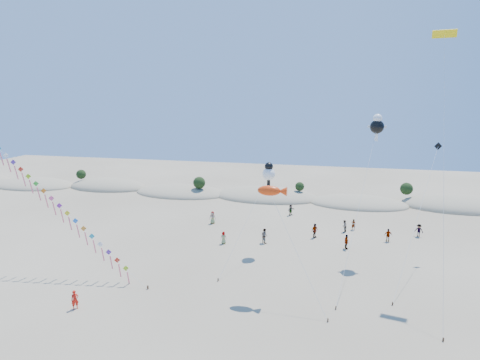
% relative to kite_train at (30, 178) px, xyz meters
% --- Properties ---
extents(ground, '(160.00, 160.00, 0.00)m').
position_rel_kite_train_xyz_m(ground, '(19.52, -10.65, -9.67)').
color(ground, '#807159').
rests_on(ground, ground).
extents(dune_ridge, '(145.30, 11.49, 5.57)m').
position_rel_kite_train_xyz_m(dune_ridge, '(20.57, 34.49, -9.56)').
color(dune_ridge, gray).
rests_on(dune_ridge, ground).
extents(kite_train, '(26.37, 4.88, 18.82)m').
position_rel_kite_train_xyz_m(kite_train, '(0.00, 0.00, 0.00)').
color(kite_train, '#3F2D1E').
rests_on(kite_train, ground).
extents(fish_kite, '(6.79, 4.99, 10.18)m').
position_rel_kite_train_xyz_m(fish_kite, '(25.45, 0.00, 0.00)').
color(fish_kite, '#3F2D1E').
rests_on(fish_kite, ground).
extents(cartoon_kite_low, '(4.31, 10.29, 10.59)m').
position_rel_kite_train_xyz_m(cartoon_kite_low, '(23.58, 10.10, -0.28)').
color(cartoon_kite_low, '#3F2D1E').
rests_on(cartoon_kite_low, ground).
extents(cartoon_kite_high, '(4.89, 14.74, 16.15)m').
position_rel_kite_train_xyz_m(cartoon_kite_high, '(35.32, 11.57, 5.22)').
color(cartoon_kite_high, '#3F2D1E').
rests_on(cartoon_kite_high, ground).
extents(parafoil_kite, '(2.14, 13.08, 24.11)m').
position_rel_kite_train_xyz_m(parafoil_kite, '(40.20, 6.96, 13.40)').
color(parafoil_kite, '#3F2D1E').
rests_on(parafoil_kite, ground).
extents(dark_kite, '(6.37, 14.38, 12.99)m').
position_rel_kite_train_xyz_m(dark_kite, '(40.34, 9.05, -1.21)').
color(dark_kite, '#3F2D1E').
rests_on(dark_kite, ground).
extents(flyer_foreground, '(0.73, 0.72, 1.69)m').
position_rel_kite_train_xyz_m(flyer_foreground, '(9.39, -7.16, -8.83)').
color(flyer_foreground, red).
rests_on(flyer_foreground, ground).
extents(beachgoers, '(28.97, 15.01, 1.90)m').
position_rel_kite_train_xyz_m(beachgoers, '(28.67, 16.77, -8.81)').
color(beachgoers, slate).
rests_on(beachgoers, ground).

